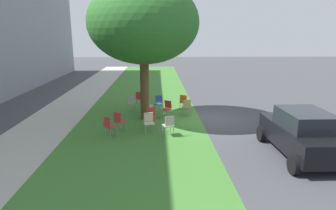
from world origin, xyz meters
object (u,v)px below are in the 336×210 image
(street_tree, at_px, (143,23))
(chair_6, at_px, (132,102))
(chair_5, at_px, (158,102))
(parked_car, at_px, (302,133))
(chair_3, at_px, (140,98))
(chair_4, at_px, (167,108))
(chair_2, at_px, (119,120))
(chair_10, at_px, (169,124))
(chair_1, at_px, (148,105))
(chair_11, at_px, (149,121))
(chair_9, at_px, (151,115))
(chair_8, at_px, (184,101))
(chair_0, at_px, (109,125))
(chair_7, at_px, (187,106))

(street_tree, xyz_separation_m, chair_6, (1.58, 0.78, -4.14))
(street_tree, distance_m, chair_5, 4.42)
(chair_5, distance_m, parked_car, 7.87)
(chair_5, bearing_deg, chair_6, 82.09)
(chair_3, height_order, chair_4, same)
(chair_2, height_order, chair_4, same)
(chair_5, distance_m, chair_10, 3.97)
(chair_2, xyz_separation_m, chair_10, (-0.66, -2.14, 0.00))
(chair_1, bearing_deg, chair_11, -177.11)
(street_tree, distance_m, chair_9, 4.34)
(chair_3, distance_m, chair_5, 1.61)
(street_tree, distance_m, chair_6, 4.50)
(chair_9, bearing_deg, chair_10, -150.06)
(chair_3, height_order, chair_10, same)
(street_tree, height_order, chair_5, street_tree)
(chair_5, bearing_deg, chair_8, -82.66)
(chair_1, bearing_deg, chair_9, -173.71)
(chair_2, distance_m, chair_10, 2.24)
(chair_5, relative_size, chair_9, 1.00)
(chair_4, distance_m, chair_9, 1.58)
(chair_6, bearing_deg, chair_0, 172.15)
(chair_9, bearing_deg, chair_1, 6.29)
(street_tree, distance_m, chair_11, 4.66)
(chair_11, bearing_deg, chair_9, -5.46)
(chair_9, xyz_separation_m, parked_car, (-3.48, -5.29, 0.32))
(chair_1, relative_size, chair_5, 1.00)
(chair_6, bearing_deg, chair_2, 175.49)
(chair_0, bearing_deg, chair_2, -22.72)
(chair_1, xyz_separation_m, chair_8, (0.71, -2.01, 0.00))
(street_tree, height_order, chair_7, street_tree)
(chair_1, bearing_deg, chair_10, -163.86)
(street_tree, bearing_deg, chair_9, -165.43)
(chair_0, height_order, parked_car, parked_car)
(chair_0, xyz_separation_m, chair_1, (3.49, -1.46, 0.00))
(chair_0, bearing_deg, chair_8, -39.54)
(chair_2, xyz_separation_m, chair_3, (4.46, -0.63, 0.00))
(street_tree, relative_size, chair_1, 7.51)
(chair_4, bearing_deg, chair_0, 138.31)
(chair_8, bearing_deg, chair_10, 166.13)
(street_tree, height_order, chair_11, street_tree)
(chair_10, height_order, chair_11, same)
(chair_7, height_order, chair_11, same)
(chair_5, bearing_deg, chair_7, -123.58)
(chair_2, distance_m, chair_5, 3.71)
(street_tree, relative_size, chair_8, 7.51)
(chair_7, distance_m, chair_11, 3.15)
(chair_3, bearing_deg, chair_9, -168.80)
(chair_5, distance_m, chair_11, 3.52)
(chair_0, relative_size, chair_6, 1.00)
(chair_7, bearing_deg, chair_8, 1.92)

